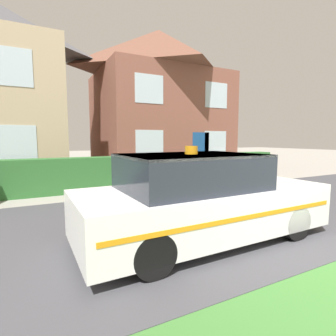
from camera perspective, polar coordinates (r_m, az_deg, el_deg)
road_strip at (r=6.34m, az=9.33°, el=-9.79°), size 28.00×5.57×0.01m
garden_hedge at (r=9.45m, az=-11.06°, el=-0.99°), size 14.55×0.66×1.15m
police_car at (r=4.59m, az=7.21°, el=-6.70°), size 4.41×1.84×1.63m
house_right at (r=15.94m, az=-1.99°, el=14.67°), size 7.26×6.25×7.97m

